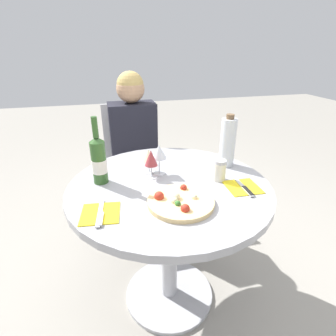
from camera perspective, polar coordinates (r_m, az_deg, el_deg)
ground_plane at (r=1.77m, az=0.24°, el=-25.72°), size 12.00×12.00×0.00m
dining_table at (r=1.36m, az=0.28°, el=-9.54°), size 0.97×0.97×0.76m
chair_behind_diner at (r=2.17m, az=-7.41°, el=0.35°), size 0.43×0.43×0.96m
seated_diner at (r=2.00m, az=-6.99°, el=1.02°), size 0.34×0.43×1.22m
pizza_large at (r=1.11m, az=2.37°, el=-7.31°), size 0.28×0.28×0.05m
wine_bottle at (r=1.28m, az=-14.82°, el=1.67°), size 0.07×0.07×0.32m
tall_carafe at (r=1.45m, az=12.87°, el=5.50°), size 0.08×0.08×0.29m
sugar_shaker at (r=1.30m, az=11.13°, el=-0.47°), size 0.06×0.06×0.11m
wine_glass_center at (r=1.32m, az=-1.96°, el=3.45°), size 0.08×0.08×0.16m
wine_glass_front_left at (r=1.29m, az=-3.71°, el=2.07°), size 0.06×0.06×0.15m
wine_glass_back_left at (r=1.35m, az=-4.24°, el=2.71°), size 0.08×0.08×0.13m
place_setting_left at (r=1.08m, az=-14.52°, el=-9.59°), size 0.17×0.19×0.01m
place_setting_right at (r=1.28m, az=16.01°, el=-4.03°), size 0.16×0.19×0.01m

